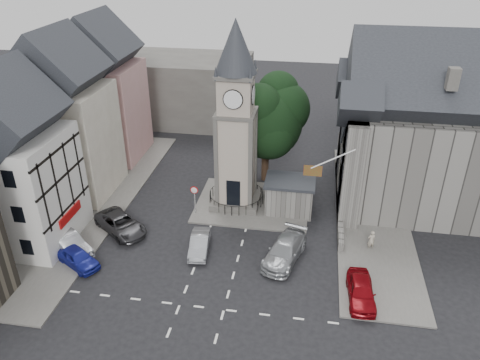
% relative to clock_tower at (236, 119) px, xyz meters
% --- Properties ---
extents(ground, '(120.00, 120.00, 0.00)m').
position_rel_clock_tower_xyz_m(ground, '(0.00, -7.99, -8.12)').
color(ground, black).
rests_on(ground, ground).
extents(pavement_west, '(6.00, 30.00, 0.14)m').
position_rel_clock_tower_xyz_m(pavement_west, '(-12.50, -1.99, -8.05)').
color(pavement_west, '#595651').
rests_on(pavement_west, ground).
extents(pavement_east, '(6.00, 26.00, 0.14)m').
position_rel_clock_tower_xyz_m(pavement_east, '(12.00, 0.01, -8.05)').
color(pavement_east, '#595651').
rests_on(pavement_east, ground).
extents(central_island, '(10.00, 8.00, 0.16)m').
position_rel_clock_tower_xyz_m(central_island, '(1.50, 0.01, -8.04)').
color(central_island, '#595651').
rests_on(central_island, ground).
extents(road_markings, '(20.00, 8.00, 0.01)m').
position_rel_clock_tower_xyz_m(road_markings, '(0.00, -13.49, -8.12)').
color(road_markings, silver).
rests_on(road_markings, ground).
extents(clock_tower, '(4.86, 4.86, 16.25)m').
position_rel_clock_tower_xyz_m(clock_tower, '(0.00, 0.00, 0.00)').
color(clock_tower, '#4C4944').
rests_on(clock_tower, ground).
extents(stone_shelter, '(4.30, 3.30, 3.08)m').
position_rel_clock_tower_xyz_m(stone_shelter, '(4.80, -0.49, -6.57)').
color(stone_shelter, '#56544F').
rests_on(stone_shelter, ground).
extents(town_tree, '(7.20, 7.20, 10.80)m').
position_rel_clock_tower_xyz_m(town_tree, '(2.00, 5.01, -1.15)').
color(town_tree, black).
rests_on(town_tree, ground).
extents(warning_sign_post, '(0.70, 0.19, 2.85)m').
position_rel_clock_tower_xyz_m(warning_sign_post, '(-3.20, -2.56, -6.09)').
color(warning_sign_post, black).
rests_on(warning_sign_post, ground).
extents(terrace_pink, '(8.10, 7.60, 12.80)m').
position_rel_clock_tower_xyz_m(terrace_pink, '(-15.50, 8.01, -1.54)').
color(terrace_pink, tan).
rests_on(terrace_pink, ground).
extents(terrace_cream, '(8.10, 7.60, 12.80)m').
position_rel_clock_tower_xyz_m(terrace_cream, '(-15.50, 0.01, -1.54)').
color(terrace_cream, beige).
rests_on(terrace_cream, ground).
extents(terrace_tudor, '(8.10, 7.60, 12.00)m').
position_rel_clock_tower_xyz_m(terrace_tudor, '(-15.50, -7.99, -1.93)').
color(terrace_tudor, silver).
rests_on(terrace_tudor, ground).
extents(backdrop_west, '(20.00, 10.00, 8.00)m').
position_rel_clock_tower_xyz_m(backdrop_west, '(-12.00, 20.01, -4.12)').
color(backdrop_west, '#4C4944').
rests_on(backdrop_west, ground).
extents(east_building, '(14.40, 11.40, 12.60)m').
position_rel_clock_tower_xyz_m(east_building, '(15.59, 3.01, -1.86)').
color(east_building, '#56544F').
rests_on(east_building, ground).
extents(east_boundary_wall, '(0.40, 16.00, 0.90)m').
position_rel_clock_tower_xyz_m(east_boundary_wall, '(9.20, 2.01, -7.67)').
color(east_boundary_wall, '#56544F').
rests_on(east_boundary_wall, ground).
extents(flagpole, '(3.68, 0.10, 2.74)m').
position_rel_clock_tower_xyz_m(flagpole, '(8.00, -3.99, -1.12)').
color(flagpole, white).
rests_on(flagpole, ground).
extents(car_west_blue, '(4.26, 3.38, 1.36)m').
position_rel_clock_tower_xyz_m(car_west_blue, '(-10.10, -10.67, -7.44)').
color(car_west_blue, navy).
rests_on(car_west_blue, ground).
extents(car_west_silver, '(4.81, 3.89, 1.54)m').
position_rel_clock_tower_xyz_m(car_west_silver, '(-11.50, -9.28, -7.35)').
color(car_west_silver, '#919499').
rests_on(car_west_silver, ground).
extents(car_west_grey, '(5.60, 5.02, 1.44)m').
position_rel_clock_tower_xyz_m(car_west_grey, '(-8.63, -5.99, -7.40)').
color(car_west_grey, '#313033').
rests_on(car_west_grey, ground).
extents(car_island_silver, '(1.82, 4.07, 1.30)m').
position_rel_clock_tower_xyz_m(car_island_silver, '(-1.59, -7.49, -7.47)').
color(car_island_silver, '#9FA2A7').
rests_on(car_island_silver, ground).
extents(car_island_east, '(3.60, 5.81, 1.57)m').
position_rel_clock_tower_xyz_m(car_island_east, '(4.98, -7.49, -7.33)').
color(car_island_east, '#919498').
rests_on(car_island_east, ground).
extents(car_east_red, '(1.95, 4.41, 1.48)m').
position_rel_clock_tower_xyz_m(car_east_red, '(10.39, -10.99, -7.38)').
color(car_east_red, maroon).
rests_on(car_east_red, ground).
extents(pedestrian, '(0.72, 0.60, 1.69)m').
position_rel_clock_tower_xyz_m(pedestrian, '(11.50, -5.13, -7.27)').
color(pedestrian, '#AFA490').
rests_on(pedestrian, ground).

